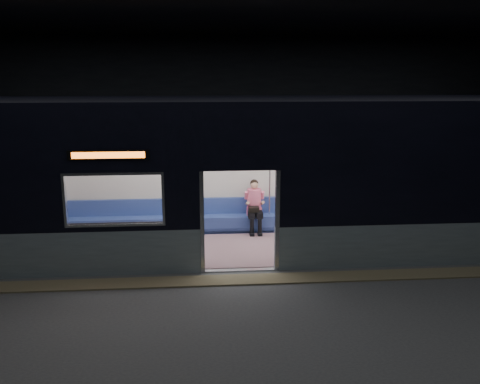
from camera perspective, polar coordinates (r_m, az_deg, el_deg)
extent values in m
cube|color=#47494C|center=(9.35, 0.52, -11.23)|extent=(24.00, 14.00, 0.01)
cube|color=black|center=(8.61, 0.60, 20.66)|extent=(24.00, 14.00, 0.04)
cube|color=black|center=(15.55, -1.81, 8.04)|extent=(24.00, 0.04, 5.00)
cube|color=#8C7F59|center=(9.84, 0.23, -9.82)|extent=(22.80, 0.50, 0.03)
cube|color=#91A3AD|center=(11.59, 24.74, -5.21)|extent=(8.30, 0.12, 0.90)
cube|color=black|center=(9.66, -0.02, 5.81)|extent=(1.40, 0.12, 1.15)
cube|color=#B7BABC|center=(9.96, -4.27, -3.43)|extent=(0.08, 0.14, 2.05)
cube|color=#B7BABC|center=(10.07, 4.19, -3.23)|extent=(0.08, 0.14, 2.05)
cube|color=black|center=(9.73, -14.55, 4.05)|extent=(1.50, 0.04, 0.18)
cube|color=orange|center=(9.72, -14.56, 4.04)|extent=(1.34, 0.03, 0.12)
cube|color=silver|center=(12.66, -1.08, 2.81)|extent=(18.00, 0.12, 3.20)
cube|color=black|center=(11.04, -0.64, 10.08)|extent=(18.00, 3.00, 0.15)
cube|color=#805D61|center=(11.66, -0.60, -6.11)|extent=(17.76, 2.76, 0.04)
cube|color=silver|center=(11.12, -0.62, 5.32)|extent=(17.76, 2.76, 0.10)
cube|color=#2E4C87|center=(12.66, -0.96, -3.50)|extent=(11.00, 0.48, 0.41)
cube|color=#2E4C87|center=(12.73, -1.03, -1.51)|extent=(11.00, 0.10, 0.40)
cube|color=#705157|center=(10.83, -18.00, -7.02)|extent=(4.40, 0.48, 0.41)
cube|color=#705157|center=(11.29, 16.86, -6.12)|extent=(4.40, 0.48, 0.41)
cylinder|color=silver|center=(10.22, -5.48, -2.18)|extent=(0.04, 0.04, 2.26)
cylinder|color=silver|center=(12.41, -5.36, 0.53)|extent=(0.04, 0.04, 2.26)
cylinder|color=silver|center=(10.36, 5.09, -1.96)|extent=(0.04, 0.04, 2.26)
cylinder|color=silver|center=(12.53, 3.36, 0.68)|extent=(0.04, 0.04, 2.26)
cylinder|color=silver|center=(12.25, -0.98, 4.13)|extent=(11.00, 0.03, 0.03)
cube|color=black|center=(12.42, 1.26, -2.49)|extent=(0.16, 0.43, 0.15)
cube|color=black|center=(12.44, 2.14, -2.46)|extent=(0.16, 0.43, 0.15)
cylinder|color=black|center=(12.30, 1.35, -3.93)|extent=(0.10, 0.10, 0.43)
cylinder|color=black|center=(12.32, 2.24, -3.91)|extent=(0.10, 0.10, 0.43)
cube|color=pink|center=(12.59, 1.61, -2.18)|extent=(0.37, 0.20, 0.18)
cylinder|color=pink|center=(12.54, 1.60, -0.73)|extent=(0.36, 0.36, 0.48)
sphere|color=tan|center=(12.45, 1.62, 0.77)|extent=(0.19, 0.19, 0.19)
sphere|color=black|center=(12.48, 1.61, 0.97)|extent=(0.20, 0.20, 0.20)
cube|color=black|center=(12.32, 1.55, -1.95)|extent=(0.27, 0.23, 0.13)
cube|color=white|center=(13.84, 20.10, 2.37)|extent=(1.00, 0.03, 0.65)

